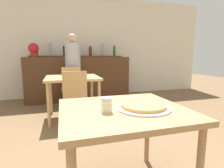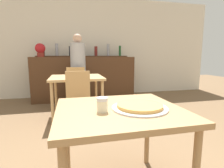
{
  "view_description": "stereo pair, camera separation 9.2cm",
  "coord_description": "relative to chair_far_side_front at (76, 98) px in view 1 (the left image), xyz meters",
  "views": [
    {
      "loc": [
        -0.45,
        -1.22,
        1.14
      ],
      "look_at": [
        0.07,
        0.55,
        0.85
      ],
      "focal_mm": 28.0,
      "sensor_mm": 36.0,
      "label": 1
    },
    {
      "loc": [
        -0.36,
        -1.25,
        1.14
      ],
      "look_at": [
        0.07,
        0.55,
        0.85
      ],
      "focal_mm": 28.0,
      "sensor_mm": 36.0,
      "label": 2
    }
  ],
  "objects": [
    {
      "name": "pizza_tray",
      "position": [
        0.39,
        -1.49,
        0.25
      ],
      "size": [
        0.42,
        0.42,
        0.04
      ],
      "color": "silver",
      "rests_on": "dining_table_near"
    },
    {
      "name": "wall_back",
      "position": [
        0.25,
        2.48,
        0.88
      ],
      "size": [
        8.0,
        0.05,
        2.8
      ],
      "color": "silver",
      "rests_on": "ground_plane"
    },
    {
      "name": "bar_counter",
      "position": [
        0.25,
        1.97,
        0.05
      ],
      "size": [
        2.6,
        0.56,
        1.13
      ],
      "color": "#4C2D19",
      "rests_on": "ground_plane"
    },
    {
      "name": "cheese_shaker",
      "position": [
        0.1,
        -1.49,
        0.28
      ],
      "size": [
        0.08,
        0.08,
        0.11
      ],
      "color": "beige",
      "rests_on": "dining_table_near"
    },
    {
      "name": "potted_plant",
      "position": [
        -0.8,
        1.92,
        0.79
      ],
      "size": [
        0.24,
        0.24,
        0.33
      ],
      "color": "maroon",
      "rests_on": "bar_counter"
    },
    {
      "name": "chair_far_side_back",
      "position": [
        0.0,
        1.21,
        0.0
      ],
      "size": [
        0.4,
        0.4,
        0.91
      ],
      "rotation": [
        0.0,
        0.0,
        3.14
      ],
      "color": "tan",
      "rests_on": "ground_plane"
    },
    {
      "name": "dining_table_far",
      "position": [
        0.0,
        0.6,
        0.16
      ],
      "size": [
        0.95,
        0.88,
        0.77
      ],
      "color": "tan",
      "rests_on": "ground_plane"
    },
    {
      "name": "bar_back_shelf",
      "position": [
        0.23,
        2.11,
        0.68
      ],
      "size": [
        2.39,
        0.24,
        0.35
      ],
      "color": "#4C2D19",
      "rests_on": "bar_counter"
    },
    {
      "name": "chair_far_side_front",
      "position": [
        0.0,
        0.0,
        0.0
      ],
      "size": [
        0.4,
        0.4,
        0.91
      ],
      "color": "tan",
      "rests_on": "ground_plane"
    },
    {
      "name": "person_standing",
      "position": [
        0.07,
        1.39,
        0.37
      ],
      "size": [
        0.34,
        0.34,
        1.64
      ],
      "color": "#2D2D38",
      "rests_on": "ground_plane"
    },
    {
      "name": "dining_table_near",
      "position": [
        0.25,
        -1.44,
        0.14
      ],
      "size": [
        0.95,
        0.86,
        0.75
      ],
      "color": "#A87F51",
      "rests_on": "ground_plane"
    }
  ]
}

